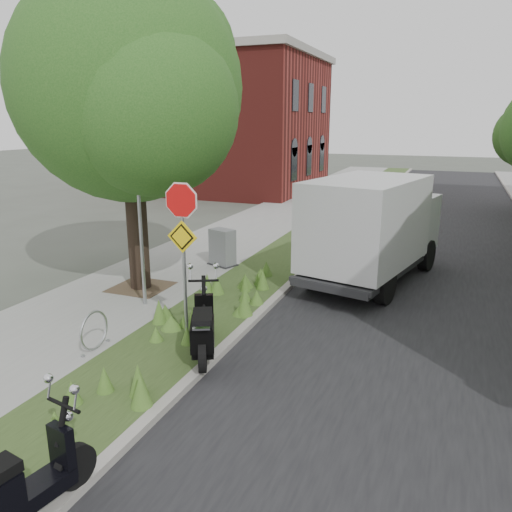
{
  "coord_description": "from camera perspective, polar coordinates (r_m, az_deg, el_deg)",
  "views": [
    {
      "loc": [
        3.35,
        -7.53,
        4.32
      ],
      "look_at": [
        -0.75,
        2.76,
        1.3
      ],
      "focal_mm": 35.0,
      "sensor_mm": 36.0,
      "label": 1
    }
  ],
  "objects": [
    {
      "name": "ground",
      "position": [
        9.31,
        -2.03,
        -12.42
      ],
      "size": [
        120.0,
        120.0,
        0.0
      ],
      "primitive_type": "plane",
      "color": "#4C5147",
      "rests_on": "ground"
    },
    {
      "name": "sidewalk_near",
      "position": [
        19.58,
        -1.65,
        2.66
      ],
      "size": [
        3.5,
        60.0,
        0.12
      ],
      "primitive_type": "cube",
      "color": "gray",
      "rests_on": "ground"
    },
    {
      "name": "verge",
      "position": [
        18.68,
        6.12,
        1.97
      ],
      "size": [
        2.0,
        60.0,
        0.12
      ],
      "primitive_type": "cube",
      "color": "#2F431C",
      "rests_on": "ground"
    },
    {
      "name": "kerb_near",
      "position": [
        18.45,
        9.11,
        1.71
      ],
      "size": [
        0.2,
        60.0,
        0.13
      ],
      "primitive_type": "cube",
      "color": "#9E9991",
      "rests_on": "ground"
    },
    {
      "name": "road",
      "position": [
        18.06,
        19.98,
        0.48
      ],
      "size": [
        7.0,
        60.0,
        0.01
      ],
      "primitive_type": "cube",
      "color": "black",
      "rests_on": "ground"
    },
    {
      "name": "street_tree_main",
      "position": [
        12.79,
        -14.44,
        16.95
      ],
      "size": [
        6.21,
        5.54,
        7.66
      ],
      "color": "black",
      "rests_on": "ground"
    },
    {
      "name": "bare_post",
      "position": [
        11.61,
        -13.1,
        3.93
      ],
      "size": [
        0.08,
        0.08,
        4.0
      ],
      "color": "#A5A8AD",
      "rests_on": "ground"
    },
    {
      "name": "bike_hoop",
      "position": [
        9.96,
        -18.02,
        -8.11
      ],
      "size": [
        0.06,
        0.78,
        0.77
      ],
      "color": "#A5A8AD",
      "rests_on": "ground"
    },
    {
      "name": "sign_assembly",
      "position": [
        9.61,
        -8.42,
        3.11
      ],
      "size": [
        0.94,
        0.08,
        3.22
      ],
      "color": "#A5A8AD",
      "rests_on": "ground"
    },
    {
      "name": "brick_building",
      "position": [
        32.21,
        -1.83,
        15.03
      ],
      "size": [
        9.4,
        10.4,
        8.3
      ],
      "color": "maroon",
      "rests_on": "ground"
    },
    {
      "name": "scooter_near",
      "position": [
        9.14,
        -6.05,
        -8.99
      ],
      "size": [
        1.03,
        1.84,
        0.95
      ],
      "color": "black",
      "rests_on": "ground"
    },
    {
      "name": "scooter_far",
      "position": [
        6.28,
        -26.63,
        -23.62
      ],
      "size": [
        0.59,
        1.8,
        0.86
      ],
      "color": "black",
      "rests_on": "ground"
    },
    {
      "name": "box_truck",
      "position": [
        13.83,
        13.24,
        3.52
      ],
      "size": [
        3.25,
        5.77,
        2.46
      ],
      "color": "#262628",
      "rests_on": "ground"
    },
    {
      "name": "utility_cabinet",
      "position": [
        14.9,
        -3.86,
        0.92
      ],
      "size": [
        0.96,
        0.8,
        1.09
      ],
      "color": "#262628",
      "rests_on": "ground"
    }
  ]
}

